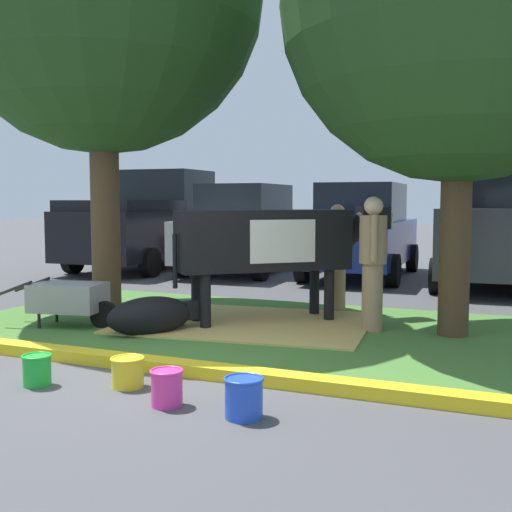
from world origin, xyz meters
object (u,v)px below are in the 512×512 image
object	(u,v)px
person_handler	(373,259)
calf_lying	(153,316)
shade_tree_right	(462,0)
sedan_blue	(362,232)
wheelbarrow	(70,298)
bucket_yellow	(128,371)
bucket_pink	(167,387)
pickup_truck_black	(152,222)
person_visitor_near	(337,255)
cow_holstein	(271,241)
bucket_green	(37,369)
sedan_silver	(245,230)
suv_dark_grey	(495,220)
bucket_blue	(244,397)

from	to	relation	value
person_handler	calf_lying	bearing A→B (deg)	-153.08
shade_tree_right	sedan_blue	world-z (taller)	shade_tree_right
wheelbarrow	bucket_yellow	size ratio (longest dim) A/B	5.26
person_handler	bucket_pink	distance (m)	3.72
shade_tree_right	pickup_truck_black	distance (m)	9.98
person_visitor_near	pickup_truck_black	xyz separation A→B (m)	(-6.02, 4.42, 0.26)
pickup_truck_black	cow_holstein	bearing A→B (deg)	-45.75
cow_holstein	person_handler	distance (m)	1.42
person_visitor_near	bucket_green	xyz separation A→B (m)	(-1.39, -4.75, -0.71)
shade_tree_right	wheelbarrow	distance (m)	6.05
bucket_green	pickup_truck_black	size ratio (longest dim) A/B	0.05
bucket_yellow	bucket_pink	bearing A→B (deg)	-27.74
sedan_blue	wheelbarrow	bearing A→B (deg)	-106.78
person_visitor_near	sedan_silver	xyz separation A→B (m)	(-3.46, 4.35, 0.13)
shade_tree_right	person_visitor_near	world-z (taller)	shade_tree_right
bucket_pink	sedan_blue	bearing A→B (deg)	94.53
cow_holstein	pickup_truck_black	world-z (taller)	pickup_truck_black
wheelbarrow	bucket_green	distance (m)	2.70
bucket_green	suv_dark_grey	xyz separation A→B (m)	(3.36, 8.81, 1.12)
person_visitor_near	pickup_truck_black	bearing A→B (deg)	143.71
person_visitor_near	bucket_yellow	size ratio (longest dim) A/B	5.19
calf_lying	person_visitor_near	world-z (taller)	person_visitor_near
shade_tree_right	bucket_yellow	distance (m)	5.65
bucket_yellow	wheelbarrow	bearing A→B (deg)	138.86
cow_holstein	wheelbarrow	world-z (taller)	cow_holstein
calf_lying	sedan_silver	xyz separation A→B (m)	(-1.83, 6.82, 0.75)
bucket_pink	suv_dark_grey	world-z (taller)	suv_dark_grey
shade_tree_right	pickup_truck_black	size ratio (longest dim) A/B	1.12
bucket_blue	pickup_truck_black	size ratio (longest dim) A/B	0.06
sedan_silver	bucket_blue	bearing A→B (deg)	-65.70
cow_holstein	bucket_green	distance (m)	3.81
wheelbarrow	pickup_truck_black	size ratio (longest dim) A/B	0.30
suv_dark_grey	bucket_yellow	bearing A→B (deg)	-106.84
bucket_yellow	sedan_silver	distance (m)	9.30
cow_holstein	wheelbarrow	distance (m)	2.74
calf_lying	person_visitor_near	size ratio (longest dim) A/B	0.79
calf_lying	pickup_truck_black	size ratio (longest dim) A/B	0.23
person_handler	pickup_truck_black	bearing A→B (deg)	140.44
calf_lying	person_handler	world-z (taller)	person_handler
bucket_pink	sedan_blue	distance (m)	9.34
wheelbarrow	pickup_truck_black	xyz separation A→B (m)	(-3.15, 6.92, 0.73)
bucket_green	pickup_truck_black	xyz separation A→B (m)	(-4.63, 9.16, 0.97)
calf_lying	sedan_blue	world-z (taller)	sedan_blue
shade_tree_right	bucket_green	size ratio (longest dim) A/B	21.78
bucket_green	sedan_silver	xyz separation A→B (m)	(-2.07, 9.09, 0.84)
person_handler	sedan_blue	world-z (taller)	sedan_blue
bucket_pink	person_handler	bearing A→B (deg)	76.67
shade_tree_right	sedan_blue	size ratio (longest dim) A/B	1.37
shade_tree_right	wheelbarrow	size ratio (longest dim) A/B	3.79
person_handler	pickup_truck_black	world-z (taller)	pickup_truck_black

